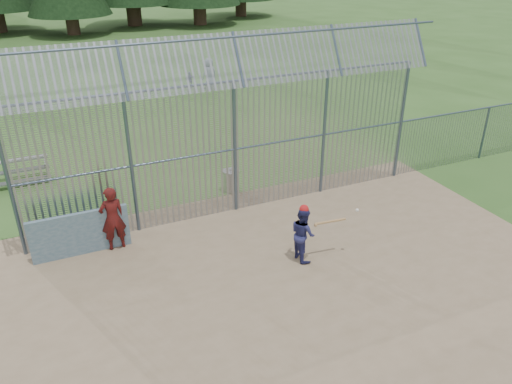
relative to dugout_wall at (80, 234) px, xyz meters
name	(u,v)px	position (x,y,z in m)	size (l,w,h in m)	color
ground	(288,271)	(4.60, -2.90, -0.62)	(120.00, 120.00, 0.00)	#2D511E
dirt_infield	(298,282)	(4.60, -3.40, -0.61)	(14.00, 10.00, 0.02)	#756047
dugout_wall	(80,234)	(0.00, 0.00, 0.00)	(2.50, 0.12, 1.20)	#38566B
batter	(303,234)	(5.17, -2.55, 0.13)	(0.71, 0.55, 1.46)	navy
onlooker	(113,218)	(0.85, -0.07, 0.30)	(0.66, 0.43, 1.80)	maroon
bg_kid_standing	(210,74)	(8.51, 14.11, 0.24)	(0.84, 0.54, 1.71)	slate
bg_kid_seated	(190,80)	(7.55, 14.69, -0.15)	(0.56, 0.23, 0.95)	slate
batting_gear	(312,212)	(5.38, -2.60, 0.73)	(1.50, 0.53, 0.60)	red
trash_can	(231,181)	(4.94, 1.85, -0.24)	(0.56, 0.56, 0.82)	#93969B
bleacher	(2,174)	(-1.93, 5.38, -0.21)	(3.00, 0.95, 0.72)	gray
backstop_fence	(292,130)	(6.41, 0.53, 1.74)	(20.09, 0.81, 5.30)	#47566B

